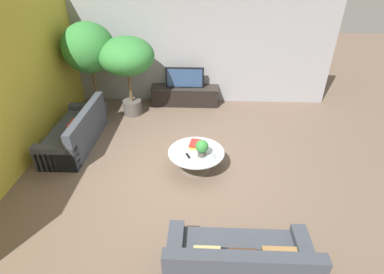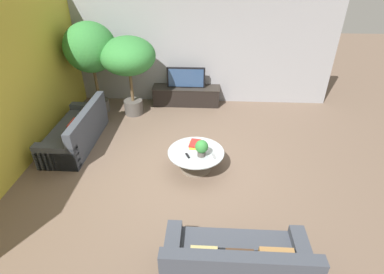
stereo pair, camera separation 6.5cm
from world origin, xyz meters
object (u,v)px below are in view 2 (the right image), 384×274
potted_palm_tall (90,50)px  potted_palm_corner (128,59)px  coffee_table (196,157)px  couch_near_entry (236,264)px  media_console (186,95)px  potted_plant_tabletop (202,148)px  couch_by_wall (77,132)px  television (186,78)px

potted_palm_tall → potted_palm_corner: size_ratio=1.15×
coffee_table → couch_near_entry: (0.62, -2.33, -0.01)m
couch_near_entry → potted_palm_corner: potted_palm_corner is taller
media_console → couch_near_entry: (1.03, -5.30, 0.02)m
coffee_table → potted_plant_tabletop: (0.11, -0.13, 0.31)m
couch_by_wall → potted_plant_tabletop: bearing=71.7°
coffee_table → couch_near_entry: size_ratio=0.59×
television → potted_palm_corner: (-1.35, -0.65, 0.70)m
couch_near_entry → media_console: bearing=-79.0°
television → couch_near_entry: (1.03, -5.29, -0.50)m
media_console → coffee_table: (0.40, -2.97, 0.03)m
coffee_table → potted_palm_tall: (-2.69, 2.43, 1.37)m
media_console → potted_palm_tall: potted_palm_tall is taller
television → potted_plant_tabletop: 3.14m
couch_by_wall → potted_palm_corner: 2.15m
couch_by_wall → potted_palm_corner: bearing=148.7°
couch_near_entry → coffee_table: bearing=-75.0°
media_console → couch_by_wall: size_ratio=0.91×
potted_palm_tall → coffee_table: bearing=-42.0°
potted_palm_tall → potted_plant_tabletop: (2.80, -2.56, -1.06)m
couch_near_entry → potted_palm_corner: 5.35m
media_console → potted_palm_tall: (-2.29, -0.54, 1.39)m
media_console → coffee_table: size_ratio=1.70×
couch_by_wall → couch_near_entry: size_ratio=1.10×
television → couch_near_entry: television is taller
potted_palm_tall → media_console: bearing=13.3°
potted_palm_corner → couch_near_entry: bearing=-62.9°
couch_by_wall → potted_palm_tall: bearing=-179.6°
media_console → couch_near_entry: size_ratio=1.00×
couch_near_entry → potted_palm_tall: size_ratio=0.80×
couch_near_entry → potted_palm_tall: (-3.32, 4.75, 1.37)m
potted_palm_corner → coffee_table: bearing=-52.9°
couch_near_entry → potted_palm_tall: 5.96m
potted_plant_tabletop → coffee_table: bearing=130.3°
coffee_table → potted_plant_tabletop: size_ratio=3.30×
television → potted_palm_corner: potted_palm_corner is taller
coffee_table → media_console: bearing=97.7°
television → couch_by_wall: 3.19m
coffee_table → potted_palm_corner: potted_palm_corner is taller
couch_near_entry → potted_plant_tabletop: couch_near_entry is taller
couch_near_entry → potted_palm_tall: bearing=-55.1°
couch_by_wall → potted_plant_tabletop: (2.79, -0.93, 0.32)m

